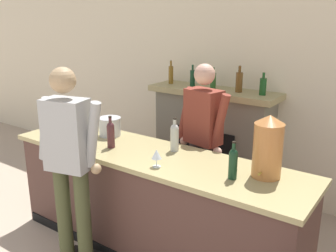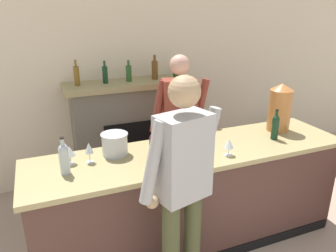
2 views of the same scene
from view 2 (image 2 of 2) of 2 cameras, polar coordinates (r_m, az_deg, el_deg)
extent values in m
cube|color=beige|center=(4.42, -4.40, 9.18)|extent=(12.00, 0.07, 2.75)
cube|color=#4C3029|center=(3.21, 4.17, -12.66)|extent=(2.87, 0.68, 0.95)
cube|color=tan|center=(2.97, 4.41, -4.56)|extent=(2.94, 0.75, 0.04)
cube|color=slate|center=(4.32, -6.33, -1.37)|extent=(1.46, 0.44, 1.27)
cube|color=black|center=(4.18, -5.35, -4.61)|extent=(0.80, 0.02, 0.81)
cube|color=tan|center=(4.10, -6.61, 7.29)|extent=(1.62, 0.52, 0.07)
cylinder|color=brown|center=(3.96, -15.61, 8.39)|extent=(0.06, 0.06, 0.22)
cylinder|color=brown|center=(3.93, -15.82, 10.51)|extent=(0.02, 0.02, 0.07)
cylinder|color=#11361E|center=(4.01, -10.90, 8.74)|extent=(0.06, 0.06, 0.20)
cylinder|color=#11361E|center=(3.98, -11.03, 10.62)|extent=(0.03, 0.03, 0.07)
cylinder|color=#245421|center=(4.07, -6.85, 9.08)|extent=(0.07, 0.07, 0.19)
cylinder|color=#245421|center=(4.05, -6.92, 10.86)|extent=(0.03, 0.03, 0.06)
cylinder|color=brown|center=(4.17, -2.31, 9.70)|extent=(0.08, 0.08, 0.23)
cylinder|color=brown|center=(4.15, -2.34, 11.77)|extent=(0.03, 0.03, 0.08)
cylinder|color=#16481B|center=(4.28, 1.38, 9.71)|extent=(0.07, 0.07, 0.19)
cylinder|color=#16481B|center=(4.26, 1.39, 11.37)|extent=(0.03, 0.03, 0.06)
cylinder|color=#9D6047|center=(5.48, 19.90, -3.72)|extent=(0.34, 0.34, 0.21)
cylinder|color=#332319|center=(5.45, 20.02, -2.81)|extent=(0.31, 0.31, 0.02)
cone|color=#428D45|center=(5.45, 21.15, -0.40)|extent=(0.14, 0.27, 0.40)
cone|color=#358750|center=(5.38, 18.91, 0.07)|extent=(0.30, 0.27, 0.47)
cone|color=#3A813E|center=(5.24, 20.65, -1.00)|extent=(0.38, 0.28, 0.45)
cylinder|color=#434729|center=(2.68, 4.15, -20.12)|extent=(0.13, 0.13, 0.96)
cube|color=#A0A19F|center=(2.20, 2.66, -5.46)|extent=(0.40, 0.30, 0.60)
cylinder|color=#A0A19F|center=(2.34, 6.75, -3.38)|extent=(0.20, 0.08, 0.57)
sphere|color=tan|center=(2.49, 6.15, -9.58)|extent=(0.09, 0.09, 0.09)
cylinder|color=#A0A19F|center=(2.08, -2.64, -6.41)|extent=(0.20, 0.08, 0.57)
sphere|color=tan|center=(2.24, -2.81, -13.10)|extent=(0.09, 0.09, 0.09)
sphere|color=tan|center=(2.04, 2.87, 5.99)|extent=(0.21, 0.21, 0.21)
cylinder|color=#463B3D|center=(3.77, 0.34, -7.31)|extent=(0.13, 0.13, 0.94)
cube|color=black|center=(3.94, 0.52, -13.41)|extent=(0.15, 0.26, 0.07)
cylinder|color=#463B3D|center=(3.81, 3.32, -7.06)|extent=(0.13, 0.13, 0.94)
cube|color=black|center=(3.97, 3.43, -13.10)|extent=(0.15, 0.26, 0.07)
cube|color=brown|center=(3.51, 1.97, 3.71)|extent=(0.40, 0.29, 0.55)
cylinder|color=brown|center=(3.46, -1.70, 3.38)|extent=(0.20, 0.08, 0.57)
sphere|color=#DAA289|center=(3.53, -1.60, -1.37)|extent=(0.09, 0.09, 0.09)
cylinder|color=brown|center=(3.55, 5.68, 3.75)|extent=(0.20, 0.08, 0.57)
sphere|color=#DAA289|center=(3.63, 5.60, -0.89)|extent=(0.09, 0.09, 0.09)
sphere|color=#DAA289|center=(3.42, 2.06, 10.60)|extent=(0.21, 0.21, 0.21)
cylinder|color=#B97138|center=(3.54, 18.85, 2.58)|extent=(0.22, 0.22, 0.43)
cone|color=#B97138|center=(3.47, 19.31, 6.47)|extent=(0.23, 0.23, 0.07)
cylinder|color=#B29333|center=(3.49, 19.97, -0.29)|extent=(0.02, 0.04, 0.02)
cylinder|color=silver|center=(2.87, -9.25, -3.23)|extent=(0.22, 0.22, 0.18)
cylinder|color=silver|center=(2.83, -9.36, -1.45)|extent=(0.23, 0.23, 0.01)
cylinder|color=#13331D|center=(3.32, 18.14, -0.49)|extent=(0.07, 0.07, 0.21)
sphere|color=#13331D|center=(3.28, 18.33, 1.20)|extent=(0.06, 0.06, 0.06)
cylinder|color=#13331D|center=(3.27, 18.41, 1.87)|extent=(0.03, 0.03, 0.08)
cylinder|color=black|center=(3.26, 18.50, 2.65)|extent=(0.03, 0.03, 0.01)
cylinder|color=#4B2429|center=(2.70, -2.49, -4.16)|extent=(0.07, 0.07, 0.21)
sphere|color=#4B2429|center=(2.66, -2.53, -2.08)|extent=(0.07, 0.07, 0.07)
cylinder|color=#4B2429|center=(2.64, -2.54, -1.25)|extent=(0.03, 0.03, 0.08)
cylinder|color=black|center=(2.62, -2.56, -0.29)|extent=(0.03, 0.03, 0.01)
cylinder|color=#B2B5AE|center=(3.13, 5.12, -0.66)|extent=(0.08, 0.08, 0.22)
sphere|color=#B2B5AE|center=(3.09, 5.18, 1.21)|extent=(0.07, 0.07, 0.07)
cylinder|color=#B2B5AE|center=(3.08, 5.20, 1.95)|extent=(0.03, 0.03, 0.08)
cylinder|color=black|center=(3.07, 5.23, 2.81)|extent=(0.03, 0.03, 0.01)
cylinder|color=#A9B7BB|center=(2.63, -17.59, -5.86)|extent=(0.07, 0.07, 0.21)
sphere|color=#A9B7BB|center=(2.59, -17.83, -3.79)|extent=(0.07, 0.07, 0.07)
cylinder|color=#A9B7BB|center=(2.57, -17.92, -2.97)|extent=(0.03, 0.03, 0.08)
cylinder|color=black|center=(2.56, -18.03, -2.01)|extent=(0.03, 0.03, 0.01)
cylinder|color=silver|center=(2.93, -17.53, -5.34)|extent=(0.07, 0.07, 0.01)
cylinder|color=silver|center=(2.91, -17.63, -4.52)|extent=(0.01, 0.01, 0.09)
cone|color=silver|center=(2.88, -17.79, -3.09)|extent=(0.08, 0.08, 0.07)
cylinder|color=silver|center=(2.80, -13.40, -6.13)|extent=(0.06, 0.06, 0.01)
cylinder|color=silver|center=(2.78, -13.47, -5.31)|extent=(0.01, 0.01, 0.08)
cone|color=silver|center=(2.74, -13.61, -3.68)|extent=(0.07, 0.07, 0.09)
cylinder|color=silver|center=(2.81, -16.54, -6.28)|extent=(0.07, 0.07, 0.01)
cylinder|color=silver|center=(2.80, -16.62, -5.59)|extent=(0.01, 0.01, 0.07)
cone|color=silver|center=(2.77, -16.77, -4.18)|extent=(0.09, 0.09, 0.08)
cylinder|color=silver|center=(2.89, 10.45, -4.99)|extent=(0.07, 0.07, 0.01)
cylinder|color=silver|center=(2.88, 10.49, -4.32)|extent=(0.01, 0.01, 0.07)
cone|color=silver|center=(2.85, 10.58, -2.97)|extent=(0.08, 0.08, 0.08)
camera|label=1|loc=(3.19, 70.72, 6.77)|focal=40.00mm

